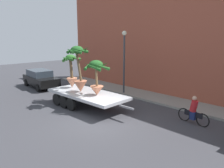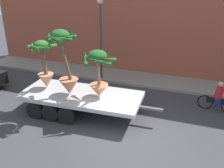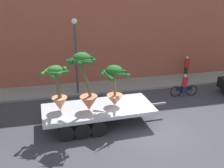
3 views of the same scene
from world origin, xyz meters
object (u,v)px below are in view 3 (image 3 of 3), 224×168
flatbed_trailer (94,112)px  potted_palm_front (85,81)px  cyclist (184,86)px  street_lamp (76,47)px  potted_palm_middle (115,83)px  potted_palm_rear (58,87)px  pedestrian_near_gate (186,66)px

flatbed_trailer → potted_palm_front: size_ratio=2.25×
cyclist → street_lamp: street_lamp is taller
potted_palm_middle → potted_palm_front: (-1.50, -0.23, 0.32)m
potted_palm_middle → cyclist: bearing=23.8°
potted_palm_rear → cyclist: bearing=15.7°
potted_palm_middle → street_lamp: (-1.52, 4.05, 1.02)m
potted_palm_rear → pedestrian_near_gate: bearing=27.9°
potted_palm_front → pedestrian_near_gate: (8.32, 5.37, -1.49)m
potted_palm_front → street_lamp: 4.33m
cyclist → potted_palm_front: bearing=-159.3°
potted_palm_rear → potted_palm_front: size_ratio=0.79×
flatbed_trailer → pedestrian_near_gate: pedestrian_near_gate is taller
flatbed_trailer → cyclist: (6.35, 2.39, -0.10)m
flatbed_trailer → potted_palm_front: potted_palm_front is taller
potted_palm_rear → flatbed_trailer: bearing=-4.1°
flatbed_trailer → potted_palm_middle: (1.13, 0.08, 1.45)m
potted_palm_rear → pedestrian_near_gate: 10.97m
potted_palm_rear → cyclist: 8.50m
potted_palm_middle → cyclist: potted_palm_middle is taller
cyclist → street_lamp: bearing=165.5°
pedestrian_near_gate → cyclist: bearing=-119.4°
potted_palm_middle → cyclist: size_ratio=1.18×
potted_palm_rear → cyclist: (8.05, 2.27, -1.56)m
flatbed_trailer → street_lamp: bearing=95.4°
potted_palm_middle → potted_palm_front: potted_palm_front is taller
potted_palm_rear → street_lamp: size_ratio=0.49×
potted_palm_rear → street_lamp: bearing=72.0°
potted_palm_middle → potted_palm_front: 1.55m
potted_palm_front → street_lamp: size_ratio=0.62×
potted_palm_front → potted_palm_middle: bearing=8.7°
potted_palm_rear → street_lamp: (1.30, 4.01, 1.00)m
flatbed_trailer → potted_palm_middle: potted_palm_middle is taller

